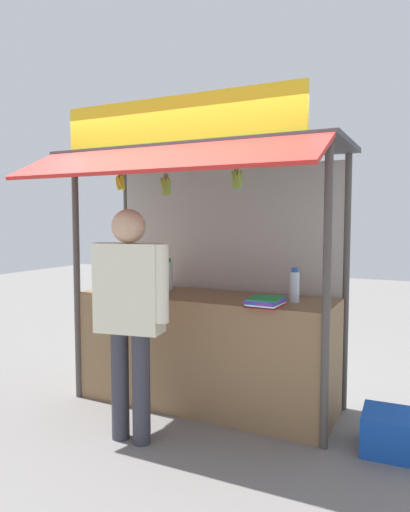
# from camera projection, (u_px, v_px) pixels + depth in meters

# --- Properties ---
(ground_plane) EXTENTS (20.00, 20.00, 0.00)m
(ground_plane) POSITION_uv_depth(u_px,v_px,m) (205.00, 404.00, 4.27)
(ground_plane) COLOR slate
(stall_counter) EXTENTS (2.28, 0.73, 0.99)m
(stall_counter) POSITION_uv_depth(u_px,v_px,m) (205.00, 350.00, 4.23)
(stall_counter) COLOR olive
(stall_counter) RESTS_ON ground
(stall_structure) EXTENTS (2.48, 1.52, 2.60)m
(stall_structure) POSITION_uv_depth(u_px,v_px,m) (209.00, 229.00, 4.21)
(stall_structure) COLOR #4C4742
(stall_structure) RESTS_ON ground
(water_bottle_center) EXTENTS (0.07, 0.07, 0.26)m
(water_bottle_center) POSITION_uv_depth(u_px,v_px,m) (126.00, 275.00, 4.70)
(water_bottle_center) COLOR silver
(water_bottle_center) RESTS_ON stall_counter
(water_bottle_left) EXTENTS (0.08, 0.08, 0.30)m
(water_bottle_left) POSITION_uv_depth(u_px,v_px,m) (168.00, 275.00, 4.50)
(water_bottle_left) COLOR silver
(water_bottle_left) RESTS_ON stall_counter
(water_bottle_front_right) EXTENTS (0.06, 0.06, 0.22)m
(water_bottle_front_right) POSITION_uv_depth(u_px,v_px,m) (138.00, 275.00, 4.84)
(water_bottle_front_right) COLOR silver
(water_bottle_front_right) RESTS_ON stall_counter
(water_bottle_back_left) EXTENTS (0.08, 0.08, 0.28)m
(water_bottle_back_left) POSITION_uv_depth(u_px,v_px,m) (295.00, 286.00, 3.84)
(water_bottle_back_left) COLOR silver
(water_bottle_back_left) RESTS_ON stall_counter
(magazine_stack_mid_left) EXTENTS (0.27, 0.31, 0.07)m
(magazine_stack_mid_left) POSITION_uv_depth(u_px,v_px,m) (265.00, 302.00, 3.63)
(magazine_stack_mid_left) COLOR red
(magazine_stack_mid_left) RESTS_ON stall_counter
(magazine_stack_back_right) EXTENTS (0.24, 0.29, 0.06)m
(magazine_stack_back_right) POSITION_uv_depth(u_px,v_px,m) (152.00, 290.00, 4.30)
(magazine_stack_back_right) COLOR orange
(magazine_stack_back_right) RESTS_ON stall_counter
(banana_bunch_leftmost) EXTENTS (0.10, 0.09, 0.22)m
(banana_bunch_leftmost) POSITION_uv_depth(u_px,v_px,m) (120.00, 182.00, 3.95)
(banana_bunch_leftmost) COLOR #332D23
(banana_bunch_inner_right) EXTENTS (0.10, 0.10, 0.27)m
(banana_bunch_inner_right) POSITION_uv_depth(u_px,v_px,m) (166.00, 186.00, 3.76)
(banana_bunch_inner_right) COLOR #332D23
(banana_bunch_inner_left) EXTENTS (0.09, 0.09, 0.24)m
(banana_bunch_inner_left) POSITION_uv_depth(u_px,v_px,m) (237.00, 179.00, 3.49)
(banana_bunch_inner_left) COLOR #332D23
(vendor_person) EXTENTS (0.66, 0.29, 1.74)m
(vendor_person) POSITION_uv_depth(u_px,v_px,m) (130.00, 303.00, 3.48)
(vendor_person) COLOR #383842
(vendor_person) RESTS_ON ground
(plastic_crate) EXTENTS (0.42, 0.42, 0.28)m
(plastic_crate) POSITION_uv_depth(u_px,v_px,m) (392.00, 433.00, 3.37)
(plastic_crate) COLOR #194CB2
(plastic_crate) RESTS_ON ground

